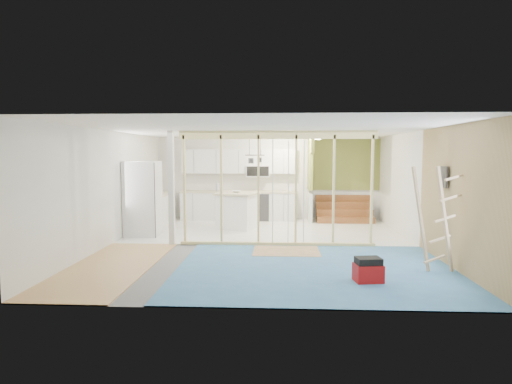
{
  "coord_description": "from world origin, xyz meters",
  "views": [
    {
      "loc": [
        0.31,
        -9.56,
        2.07
      ],
      "look_at": [
        -0.2,
        0.6,
        1.17
      ],
      "focal_mm": 30.0,
      "sensor_mm": 36.0,
      "label": 1
    }
  ],
  "objects_px": {
    "fridge": "(143,199)",
    "ladder": "(436,220)",
    "toolbox": "(368,271)",
    "island": "(237,211)"
  },
  "relations": [
    {
      "from": "fridge",
      "to": "ladder",
      "type": "height_order",
      "value": "fridge"
    },
    {
      "from": "island",
      "to": "ladder",
      "type": "bearing_deg",
      "value": -31.27
    },
    {
      "from": "island",
      "to": "fridge",
      "type": "bearing_deg",
      "value": -135.72
    },
    {
      "from": "fridge",
      "to": "toolbox",
      "type": "relative_size",
      "value": 3.96
    },
    {
      "from": "toolbox",
      "to": "ladder",
      "type": "distance_m",
      "value": 1.59
    },
    {
      "from": "island",
      "to": "ladder",
      "type": "relative_size",
      "value": 0.7
    },
    {
      "from": "fridge",
      "to": "ladder",
      "type": "bearing_deg",
      "value": -29.61
    },
    {
      "from": "toolbox",
      "to": "ladder",
      "type": "height_order",
      "value": "ladder"
    },
    {
      "from": "fridge",
      "to": "ladder",
      "type": "relative_size",
      "value": 1.02
    },
    {
      "from": "fridge",
      "to": "ladder",
      "type": "distance_m",
      "value": 6.88
    }
  ]
}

